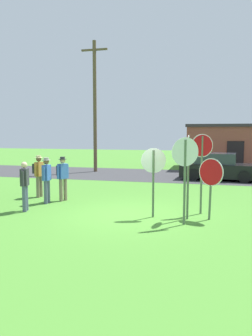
{
  "coord_description": "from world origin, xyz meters",
  "views": [
    {
      "loc": [
        2.56,
        -10.34,
        2.67
      ],
      "look_at": [
        -0.64,
        2.11,
        1.3
      ],
      "focal_mm": 35.63,
      "sensor_mm": 36.0,
      "label": 1
    }
  ],
  "objects_px": {
    "stop_sign_tallest": "(185,165)",
    "person_in_dark_shirt": "(47,178)",
    "stop_sign_leaning_left": "(188,163)",
    "person_in_blue": "(39,173)",
    "parked_car_on_street": "(218,168)",
    "stop_sign_nearest": "(153,170)",
    "stop_sign_rear_right": "(202,160)",
    "utility_pole": "(95,105)",
    "stop_sign_far_back": "(211,178)",
    "person_near_signs": "(63,175)",
    "person_on_left": "(25,184)"
  },
  "relations": [
    {
      "from": "parked_car_on_street",
      "to": "stop_sign_leaning_left",
      "type": "xyz_separation_m",
      "value": [
        -1.08,
        -9.27,
        1.05
      ]
    },
    {
      "from": "stop_sign_far_back",
      "to": "person_on_left",
      "type": "bearing_deg",
      "value": -175.93
    },
    {
      "from": "person_in_dark_shirt",
      "to": "stop_sign_leaning_left",
      "type": "bearing_deg",
      "value": -11.13
    },
    {
      "from": "stop_sign_rear_right",
      "to": "parked_car_on_street",
      "type": "bearing_deg",
      "value": 85.26
    },
    {
      "from": "stop_sign_far_back",
      "to": "person_in_dark_shirt",
      "type": "distance_m",
      "value": 6.07
    },
    {
      "from": "utility_pole",
      "to": "stop_sign_leaning_left",
      "type": "distance_m",
      "value": 13.6
    },
    {
      "from": "stop_sign_rear_right",
      "to": "stop_sign_tallest",
      "type": "bearing_deg",
      "value": -106.5
    },
    {
      "from": "stop_sign_tallest",
      "to": "person_near_signs",
      "type": "height_order",
      "value": "stop_sign_tallest"
    },
    {
      "from": "person_near_signs",
      "to": "person_on_left",
      "type": "xyz_separation_m",
      "value": [
        -0.49,
        -1.93,
        -0.06
      ]
    },
    {
      "from": "person_in_blue",
      "to": "parked_car_on_street",
      "type": "bearing_deg",
      "value": 44.55
    },
    {
      "from": "person_in_dark_shirt",
      "to": "person_in_blue",
      "type": "distance_m",
      "value": 1.37
    },
    {
      "from": "parked_car_on_street",
      "to": "stop_sign_nearest",
      "type": "xyz_separation_m",
      "value": [
        -2.15,
        -9.29,
        0.81
      ]
    },
    {
      "from": "utility_pole",
      "to": "stop_sign_far_back",
      "type": "relative_size",
      "value": 4.61
    },
    {
      "from": "stop_sign_rear_right",
      "to": "person_in_dark_shirt",
      "type": "xyz_separation_m",
      "value": [
        -5.7,
        0.24,
        -0.81
      ]
    },
    {
      "from": "stop_sign_nearest",
      "to": "person_near_signs",
      "type": "distance_m",
      "value": 4.23
    },
    {
      "from": "stop_sign_rear_right",
      "to": "person_near_signs",
      "type": "height_order",
      "value": "stop_sign_rear_right"
    },
    {
      "from": "utility_pole",
      "to": "stop_sign_rear_right",
      "type": "bearing_deg",
      "value": -54.77
    },
    {
      "from": "stop_sign_nearest",
      "to": "stop_sign_leaning_left",
      "type": "bearing_deg",
      "value": 0.98
    },
    {
      "from": "person_in_blue",
      "to": "stop_sign_rear_right",
      "type": "bearing_deg",
      "value": -10.91
    },
    {
      "from": "person_in_blue",
      "to": "stop_sign_far_back",
      "type": "bearing_deg",
      "value": -15.72
    },
    {
      "from": "stop_sign_leaning_left",
      "to": "person_in_dark_shirt",
      "type": "distance_m",
      "value": 5.47
    },
    {
      "from": "utility_pole",
      "to": "person_in_blue",
      "type": "height_order",
      "value": "utility_pole"
    },
    {
      "from": "person_in_blue",
      "to": "stop_sign_nearest",
      "type": "bearing_deg",
      "value": -22.11
    },
    {
      "from": "stop_sign_far_back",
      "to": "parked_car_on_street",
      "type": "bearing_deg",
      "value": 87.47
    },
    {
      "from": "stop_sign_far_back",
      "to": "person_on_left",
      "type": "height_order",
      "value": "stop_sign_far_back"
    },
    {
      "from": "stop_sign_tallest",
      "to": "person_on_left",
      "type": "distance_m",
      "value": 5.45
    },
    {
      "from": "stop_sign_rear_right",
      "to": "person_on_left",
      "type": "bearing_deg",
      "value": -169.24
    },
    {
      "from": "stop_sign_nearest",
      "to": "person_in_blue",
      "type": "distance_m",
      "value": 5.59
    },
    {
      "from": "stop_sign_leaning_left",
      "to": "person_near_signs",
      "type": "xyz_separation_m",
      "value": [
        -4.94,
        1.63,
        -0.73
      ]
    },
    {
      "from": "stop_sign_tallest",
      "to": "person_in_dark_shirt",
      "type": "relative_size",
      "value": 1.46
    },
    {
      "from": "utility_pole",
      "to": "stop_sign_tallest",
      "type": "distance_m",
      "value": 14.11
    },
    {
      "from": "person_near_signs",
      "to": "stop_sign_nearest",
      "type": "bearing_deg",
      "value": -23.03
    },
    {
      "from": "person_in_dark_shirt",
      "to": "stop_sign_tallest",
      "type": "bearing_deg",
      "value": -17.84
    },
    {
      "from": "person_near_signs",
      "to": "utility_pole",
      "type": "bearing_deg",
      "value": 102.19
    },
    {
      "from": "parked_car_on_street",
      "to": "stop_sign_rear_right",
      "type": "relative_size",
      "value": 1.69
    },
    {
      "from": "parked_car_on_street",
      "to": "stop_sign_rear_right",
      "type": "xyz_separation_m",
      "value": [
        -0.7,
        -8.47,
        1.1
      ]
    },
    {
      "from": "person_near_signs",
      "to": "stop_sign_far_back",
      "type": "bearing_deg",
      "value": -14.89
    },
    {
      "from": "parked_car_on_street",
      "to": "stop_sign_nearest",
      "type": "height_order",
      "value": "stop_sign_nearest"
    },
    {
      "from": "stop_sign_leaning_left",
      "to": "person_in_blue",
      "type": "height_order",
      "value": "stop_sign_leaning_left"
    },
    {
      "from": "stop_sign_leaning_left",
      "to": "stop_sign_far_back",
      "type": "bearing_deg",
      "value": 11.11
    },
    {
      "from": "stop_sign_nearest",
      "to": "stop_sign_rear_right",
      "type": "distance_m",
      "value": 1.69
    },
    {
      "from": "stop_sign_tallest",
      "to": "stop_sign_rear_right",
      "type": "distance_m",
      "value": 1.51
    },
    {
      "from": "person_in_dark_shirt",
      "to": "person_on_left",
      "type": "distance_m",
      "value": 1.35
    },
    {
      "from": "stop_sign_far_back",
      "to": "person_on_left",
      "type": "xyz_separation_m",
      "value": [
        -6.1,
        -0.43,
        -0.34
      ]
    },
    {
      "from": "stop_sign_far_back",
      "to": "person_near_signs",
      "type": "xyz_separation_m",
      "value": [
        -5.62,
        1.49,
        -0.28
      ]
    },
    {
      "from": "stop_sign_leaning_left",
      "to": "person_near_signs",
      "type": "height_order",
      "value": "stop_sign_leaning_left"
    },
    {
      "from": "parked_car_on_street",
      "to": "stop_sign_nearest",
      "type": "relative_size",
      "value": 2.02
    },
    {
      "from": "utility_pole",
      "to": "stop_sign_far_back",
      "type": "xyz_separation_m",
      "value": [
        7.71,
        -11.16,
        -3.27
      ]
    },
    {
      "from": "person_in_dark_shirt",
      "to": "person_near_signs",
      "type": "height_order",
      "value": "same"
    },
    {
      "from": "stop_sign_far_back",
      "to": "stop_sign_rear_right",
      "type": "distance_m",
      "value": 0.89
    }
  ]
}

